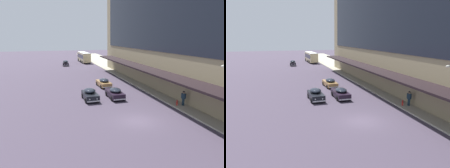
# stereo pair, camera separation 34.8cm
# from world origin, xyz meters

# --- Properties ---
(ground) EXTENTS (240.00, 240.00, 0.00)m
(ground) POSITION_xyz_m (0.00, 0.00, 0.00)
(ground) COLOR #443A4A
(sidewalk_kerb) EXTENTS (10.00, 180.00, 0.15)m
(sidewalk_kerb) POSITION_xyz_m (11.00, 0.00, 0.07)
(sidewalk_kerb) COLOR #A7A18D
(sidewalk_kerb) RESTS_ON ground
(transit_bus_kerbside_front) EXTENTS (2.95, 11.06, 3.35)m
(transit_bus_kerbside_front) POSITION_xyz_m (3.74, 54.50, 1.92)
(transit_bus_kerbside_front) COLOR tan
(transit_bus_kerbside_front) RESTS_ON ground
(sedan_trailing_near) EXTENTS (1.92, 4.51, 1.49)m
(sedan_trailing_near) POSITION_xyz_m (0.30, 9.03, 0.74)
(sedan_trailing_near) COLOR black
(sedan_trailing_near) RESTS_ON ground
(sedan_second_near) EXTENTS (2.03, 4.54, 1.48)m
(sedan_second_near) POSITION_xyz_m (0.62, 16.45, 0.73)
(sedan_second_near) COLOR #9F7442
(sedan_second_near) RESTS_ON ground
(sedan_far_back) EXTENTS (1.95, 4.29, 1.59)m
(sedan_far_back) POSITION_xyz_m (-3.27, 9.20, 0.78)
(sedan_far_back) COLOR black
(sedan_far_back) RESTS_ON ground
(sedan_oncoming_front) EXTENTS (1.94, 4.58, 1.57)m
(sedan_oncoming_front) POSITION_xyz_m (-3.07, 47.34, 0.77)
(sedan_oncoming_front) COLOR black
(sedan_oncoming_front) RESTS_ON ground
(pedestrian_at_kerb) EXTENTS (0.42, 0.53, 1.86)m
(pedestrian_at_kerb) POSITION_xyz_m (7.30, 2.78, 1.18)
(pedestrian_at_kerb) COLOR #1A2E3D
(pedestrian_at_kerb) RESTS_ON sidewalk_kerb
(fire_hydrant) EXTENTS (0.20, 0.40, 0.70)m
(fire_hydrant) POSITION_xyz_m (6.60, 3.05, 0.49)
(fire_hydrant) COLOR red
(fire_hydrant) RESTS_ON sidewalk_kerb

